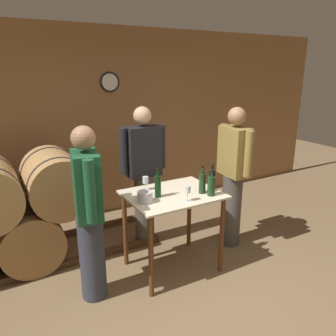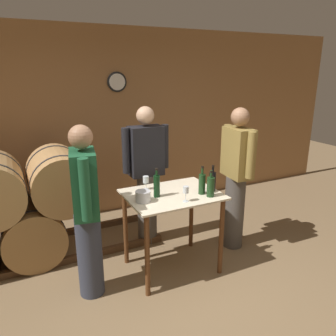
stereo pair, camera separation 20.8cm
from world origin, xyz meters
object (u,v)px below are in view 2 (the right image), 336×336
at_px(wine_bottle_left, 202,183).
at_px(wine_bottle_right, 213,181).
at_px(ice_bucket, 143,196).
at_px(wine_bottle_far_left, 157,185).
at_px(person_visitor_with_scarf, 146,173).
at_px(wine_glass_near_left, 146,180).
at_px(person_visitor_bearded, 236,176).
at_px(person_host, 86,210).
at_px(wine_bottle_center, 211,186).
at_px(wine_glass_near_center, 186,190).

relative_size(wine_bottle_left, wine_bottle_right, 1.07).
bearing_deg(ice_bucket, wine_bottle_far_left, 18.50).
height_order(wine_bottle_right, person_visitor_with_scarf, person_visitor_with_scarf).
height_order(wine_bottle_right, wine_glass_near_left, wine_bottle_right).
xyz_separation_m(wine_bottle_far_left, person_visitor_bearded, (1.08, 0.11, -0.09)).
relative_size(wine_bottle_right, ice_bucket, 1.89).
bearing_deg(person_host, person_visitor_bearded, 4.26).
bearing_deg(wine_glass_near_left, person_visitor_bearded, -6.99).
bearing_deg(wine_bottle_center, person_visitor_bearded, 30.11).
relative_size(wine_bottle_center, ice_bucket, 1.85).
bearing_deg(person_host, wine_glass_near_left, 20.97).
bearing_deg(wine_glass_near_center, wine_bottle_center, 1.54).
relative_size(wine_glass_near_left, ice_bucket, 1.00).
relative_size(wine_bottle_left, wine_glass_near_left, 2.02).
bearing_deg(wine_bottle_right, ice_bucket, 176.71).
bearing_deg(person_visitor_with_scarf, wine_glass_near_center, -88.11).
relative_size(wine_bottle_right, wine_glass_near_center, 1.78).
distance_m(ice_bucket, person_visitor_bearded, 1.26).
distance_m(wine_bottle_center, person_visitor_with_scarf, 0.98).
distance_m(wine_bottle_far_left, wine_bottle_left, 0.47).
bearing_deg(person_visitor_with_scarf, person_visitor_bearded, -32.60).
relative_size(wine_glass_near_center, ice_bucket, 1.06).
bearing_deg(wine_bottle_right, person_visitor_bearded, 23.77).
relative_size(wine_bottle_center, person_visitor_bearded, 0.16).
bearing_deg(person_host, wine_bottle_far_left, 2.03).
height_order(ice_bucket, person_host, person_host).
xyz_separation_m(wine_bottle_far_left, wine_bottle_center, (0.49, -0.23, -0.01)).
bearing_deg(person_visitor_bearded, wine_glass_near_left, 173.01).
bearing_deg(person_host, person_visitor_with_scarf, 38.73).
height_order(ice_bucket, person_visitor_bearded, person_visitor_bearded).
relative_size(wine_bottle_right, person_visitor_with_scarf, 0.16).
bearing_deg(wine_bottle_left, wine_glass_near_left, 141.49).
relative_size(person_visitor_with_scarf, person_visitor_bearded, 1.00).
bearing_deg(wine_bottle_center, wine_glass_near_center, -178.46).
xyz_separation_m(wine_bottle_far_left, person_host, (-0.72, -0.03, -0.12)).
bearing_deg(person_visitor_bearded, person_host, -175.74).
height_order(wine_bottle_left, wine_bottle_center, wine_bottle_left).
relative_size(wine_glass_near_center, person_host, 0.09).
bearing_deg(wine_glass_near_left, wine_bottle_center, -42.85).
relative_size(wine_bottle_far_left, person_host, 0.18).
bearing_deg(person_host, wine_glass_near_center, -13.05).
relative_size(wine_bottle_far_left, wine_bottle_left, 1.01).
distance_m(wine_bottle_right, person_host, 1.33).
bearing_deg(wine_bottle_right, wine_bottle_far_left, 170.33).
distance_m(wine_bottle_center, wine_bottle_right, 0.17).
bearing_deg(person_visitor_with_scarf, ice_bucket, -114.72).
xyz_separation_m(wine_bottle_center, person_visitor_with_scarf, (-0.32, 0.92, -0.08)).
distance_m(wine_glass_near_left, person_host, 0.76).
bearing_deg(wine_glass_near_left, wine_bottle_right, -29.16).
height_order(person_visitor_with_scarf, person_visitor_bearded, same).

